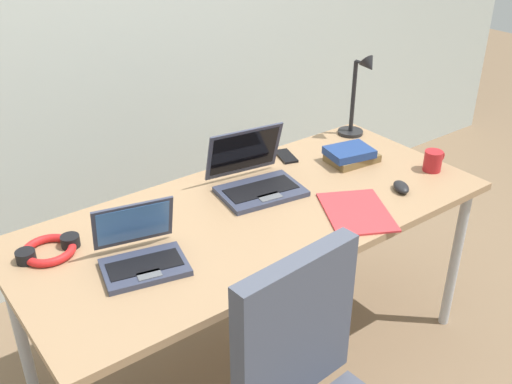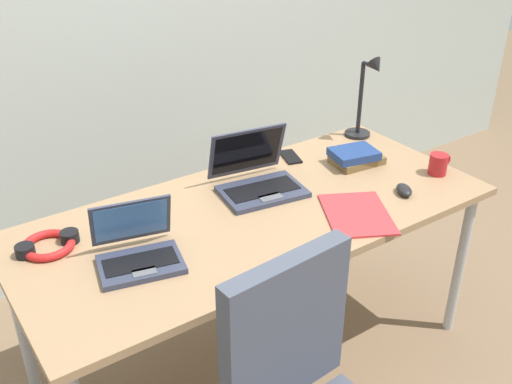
{
  "view_description": "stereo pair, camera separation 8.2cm",
  "coord_description": "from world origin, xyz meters",
  "px_view_note": "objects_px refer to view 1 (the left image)",
  "views": [
    {
      "loc": [
        -1.15,
        -1.53,
        1.87
      ],
      "look_at": [
        0.0,
        0.0,
        0.82
      ],
      "focal_mm": 41.76,
      "sensor_mm": 36.0,
      "label": 1
    },
    {
      "loc": [
        -1.08,
        -1.58,
        1.87
      ],
      "look_at": [
        0.0,
        0.0,
        0.82
      ],
      "focal_mm": 41.76,
      "sensor_mm": 36.0,
      "label": 2
    }
  ],
  "objects_px": {
    "laptop_mid_desk": "(141,253)",
    "coffee_mug": "(433,161)",
    "headphones": "(49,250)",
    "book_stack": "(351,155)",
    "desk_lamp": "(359,96)",
    "laptop_back_right": "(256,179)",
    "paper_folder_near_mouse": "(357,212)",
    "cell_phone": "(286,156)",
    "computer_mouse": "(401,187)"
  },
  "relations": [
    {
      "from": "book_stack",
      "to": "laptop_back_right",
      "type": "bearing_deg",
      "value": 174.05
    },
    {
      "from": "laptop_back_right",
      "to": "coffee_mug",
      "type": "xyz_separation_m",
      "value": [
        0.7,
        -0.31,
        -0.0
      ]
    },
    {
      "from": "headphones",
      "to": "coffee_mug",
      "type": "distance_m",
      "value": 1.56
    },
    {
      "from": "cell_phone",
      "to": "coffee_mug",
      "type": "xyz_separation_m",
      "value": [
        0.41,
        -0.47,
        0.04
      ]
    },
    {
      "from": "desk_lamp",
      "to": "laptop_back_right",
      "type": "height_order",
      "value": "desk_lamp"
    },
    {
      "from": "desk_lamp",
      "to": "cell_phone",
      "type": "bearing_deg",
      "value": 177.76
    },
    {
      "from": "coffee_mug",
      "to": "paper_folder_near_mouse",
      "type": "bearing_deg",
      "value": -173.37
    },
    {
      "from": "headphones",
      "to": "cell_phone",
      "type": "bearing_deg",
      "value": 5.36
    },
    {
      "from": "desk_lamp",
      "to": "headphones",
      "type": "relative_size",
      "value": 1.87
    },
    {
      "from": "cell_phone",
      "to": "coffee_mug",
      "type": "height_order",
      "value": "coffee_mug"
    },
    {
      "from": "computer_mouse",
      "to": "desk_lamp",
      "type": "bearing_deg",
      "value": 92.64
    },
    {
      "from": "headphones",
      "to": "paper_folder_near_mouse",
      "type": "height_order",
      "value": "headphones"
    },
    {
      "from": "computer_mouse",
      "to": "coffee_mug",
      "type": "xyz_separation_m",
      "value": [
        0.25,
        0.04,
        0.03
      ]
    },
    {
      "from": "desk_lamp",
      "to": "coffee_mug",
      "type": "distance_m",
      "value": 0.48
    },
    {
      "from": "laptop_mid_desk",
      "to": "coffee_mug",
      "type": "relative_size",
      "value": 2.78
    },
    {
      "from": "headphones",
      "to": "desk_lamp",
      "type": "bearing_deg",
      "value": 3.29
    },
    {
      "from": "laptop_mid_desk",
      "to": "computer_mouse",
      "type": "bearing_deg",
      "value": -9.3
    },
    {
      "from": "computer_mouse",
      "to": "laptop_back_right",
      "type": "bearing_deg",
      "value": 170.8
    },
    {
      "from": "cell_phone",
      "to": "headphones",
      "type": "height_order",
      "value": "headphones"
    },
    {
      "from": "headphones",
      "to": "book_stack",
      "type": "height_order",
      "value": "book_stack"
    },
    {
      "from": "laptop_back_right",
      "to": "book_stack",
      "type": "height_order",
      "value": "laptop_back_right"
    },
    {
      "from": "laptop_back_right",
      "to": "book_stack",
      "type": "xyz_separation_m",
      "value": [
        0.48,
        -0.05,
        -0.01
      ]
    },
    {
      "from": "coffee_mug",
      "to": "cell_phone",
      "type": "bearing_deg",
      "value": 131.37
    },
    {
      "from": "desk_lamp",
      "to": "laptop_back_right",
      "type": "bearing_deg",
      "value": -168.75
    },
    {
      "from": "book_stack",
      "to": "coffee_mug",
      "type": "distance_m",
      "value": 0.34
    },
    {
      "from": "coffee_mug",
      "to": "book_stack",
      "type": "bearing_deg",
      "value": 129.69
    },
    {
      "from": "desk_lamp",
      "to": "coffee_mug",
      "type": "height_order",
      "value": "desk_lamp"
    },
    {
      "from": "desk_lamp",
      "to": "headphones",
      "type": "xyz_separation_m",
      "value": [
        -1.52,
        -0.09,
        -0.18
      ]
    },
    {
      "from": "laptop_back_right",
      "to": "book_stack",
      "type": "distance_m",
      "value": 0.48
    },
    {
      "from": "desk_lamp",
      "to": "book_stack",
      "type": "bearing_deg",
      "value": -139.54
    },
    {
      "from": "desk_lamp",
      "to": "computer_mouse",
      "type": "distance_m",
      "value": 0.58
    },
    {
      "from": "cell_phone",
      "to": "book_stack",
      "type": "bearing_deg",
      "value": -29.48
    },
    {
      "from": "book_stack",
      "to": "paper_folder_near_mouse",
      "type": "relative_size",
      "value": 0.77
    },
    {
      "from": "book_stack",
      "to": "cell_phone",
      "type": "bearing_deg",
      "value": 133.42
    },
    {
      "from": "laptop_mid_desk",
      "to": "paper_folder_near_mouse",
      "type": "distance_m",
      "value": 0.81
    },
    {
      "from": "laptop_mid_desk",
      "to": "headphones",
      "type": "relative_size",
      "value": 1.47
    },
    {
      "from": "desk_lamp",
      "to": "computer_mouse",
      "type": "height_order",
      "value": "desk_lamp"
    },
    {
      "from": "laptop_back_right",
      "to": "computer_mouse",
      "type": "relative_size",
      "value": 3.75
    },
    {
      "from": "laptop_back_right",
      "to": "coffee_mug",
      "type": "height_order",
      "value": "laptop_back_right"
    },
    {
      "from": "laptop_mid_desk",
      "to": "cell_phone",
      "type": "distance_m",
      "value": 0.95
    },
    {
      "from": "book_stack",
      "to": "coffee_mug",
      "type": "bearing_deg",
      "value": -50.31
    },
    {
      "from": "headphones",
      "to": "book_stack",
      "type": "relative_size",
      "value": 0.9
    },
    {
      "from": "coffee_mug",
      "to": "computer_mouse",
      "type": "bearing_deg",
      "value": -170.08
    },
    {
      "from": "desk_lamp",
      "to": "paper_folder_near_mouse",
      "type": "distance_m",
      "value": 0.75
    },
    {
      "from": "computer_mouse",
      "to": "cell_phone",
      "type": "xyz_separation_m",
      "value": [
        -0.17,
        0.51,
        -0.01
      ]
    },
    {
      "from": "laptop_mid_desk",
      "to": "coffee_mug",
      "type": "distance_m",
      "value": 1.3
    },
    {
      "from": "headphones",
      "to": "computer_mouse",
      "type": "bearing_deg",
      "value": -17.84
    },
    {
      "from": "computer_mouse",
      "to": "cell_phone",
      "type": "distance_m",
      "value": 0.54
    },
    {
      "from": "desk_lamp",
      "to": "laptop_back_right",
      "type": "relative_size",
      "value": 1.11
    },
    {
      "from": "coffee_mug",
      "to": "desk_lamp",
      "type": "bearing_deg",
      "value": 89.75
    }
  ]
}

